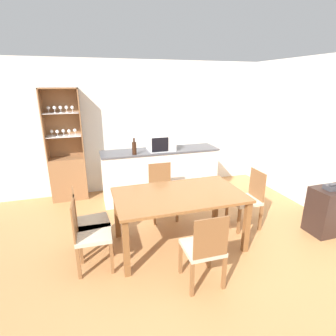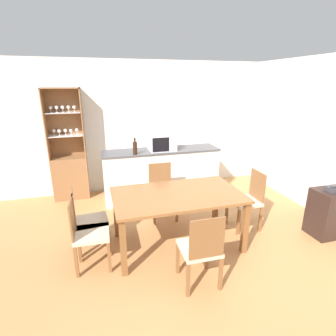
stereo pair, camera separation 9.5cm
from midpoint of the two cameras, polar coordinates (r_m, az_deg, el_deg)
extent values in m
plane|color=#B27A47|center=(3.50, 3.41, -19.30)|extent=(18.00, 18.00, 0.00)
cube|color=silver|center=(5.39, -6.36, 8.87)|extent=(6.80, 0.06, 2.55)
cube|color=white|center=(4.99, -2.20, -1.47)|extent=(2.14, 0.51, 0.92)
cube|color=#4C4C51|center=(4.85, -2.27, 3.82)|extent=(2.17, 0.54, 0.03)
cube|color=brown|center=(5.32, -21.19, -2.09)|extent=(0.64, 0.35, 0.81)
cube|color=brown|center=(5.25, -22.37, 9.07)|extent=(0.64, 0.02, 1.24)
cube|color=brown|center=(5.12, -25.97, 8.42)|extent=(0.02, 0.35, 1.24)
cube|color=brown|center=(5.07, -18.98, 9.17)|extent=(0.02, 0.35, 1.24)
cube|color=brown|center=(5.04, -23.35, 15.66)|extent=(0.64, 0.35, 0.02)
cube|color=white|center=(5.12, -22.22, 6.49)|extent=(0.59, 0.30, 0.01)
cube|color=white|center=(5.06, -22.77, 11.02)|extent=(0.59, 0.30, 0.01)
cylinder|color=white|center=(5.16, -24.38, 6.40)|extent=(0.04, 0.04, 0.01)
cylinder|color=white|center=(5.16, -24.43, 6.73)|extent=(0.01, 0.01, 0.06)
sphere|color=white|center=(5.15, -24.50, 7.29)|extent=(0.06, 0.06, 0.06)
cylinder|color=white|center=(5.09, -25.01, 10.86)|extent=(0.04, 0.04, 0.01)
cylinder|color=white|center=(5.09, -25.05, 11.20)|extent=(0.01, 0.01, 0.06)
sphere|color=white|center=(5.08, -25.13, 11.77)|extent=(0.06, 0.06, 0.06)
cylinder|color=white|center=(5.09, -23.36, 6.38)|extent=(0.04, 0.04, 0.01)
cylinder|color=white|center=(5.08, -23.40, 6.71)|extent=(0.01, 0.01, 0.06)
sphere|color=white|center=(5.08, -23.47, 7.28)|extent=(0.06, 0.06, 0.06)
cylinder|color=white|center=(5.07, -23.90, 10.99)|extent=(0.04, 0.04, 0.01)
cylinder|color=white|center=(5.07, -23.94, 11.33)|extent=(0.01, 0.01, 0.06)
sphere|color=white|center=(5.07, -24.02, 11.90)|extent=(0.06, 0.06, 0.06)
cylinder|color=white|center=(5.13, -22.22, 6.59)|extent=(0.04, 0.04, 0.01)
cylinder|color=white|center=(5.12, -22.26, 6.93)|extent=(0.01, 0.01, 0.06)
sphere|color=white|center=(5.11, -22.33, 7.49)|extent=(0.06, 0.06, 0.06)
cylinder|color=white|center=(5.07, -22.77, 11.12)|extent=(0.04, 0.04, 0.01)
cylinder|color=white|center=(5.07, -22.81, 11.46)|extent=(0.01, 0.01, 0.06)
sphere|color=white|center=(5.06, -22.89, 12.04)|extent=(0.06, 0.06, 0.06)
cylinder|color=white|center=(5.07, -21.15, 6.60)|extent=(0.04, 0.04, 0.01)
cylinder|color=white|center=(5.06, -21.19, 6.94)|extent=(0.01, 0.01, 0.06)
sphere|color=white|center=(5.06, -21.25, 7.51)|extent=(0.06, 0.06, 0.06)
cylinder|color=white|center=(5.06, -21.65, 11.23)|extent=(0.04, 0.04, 0.01)
cylinder|color=white|center=(5.05, -21.69, 11.58)|extent=(0.01, 0.01, 0.06)
sphere|color=white|center=(5.05, -21.76, 12.15)|extent=(0.06, 0.06, 0.06)
cylinder|color=white|center=(5.12, -20.02, 6.82)|extent=(0.04, 0.04, 0.01)
cylinder|color=white|center=(5.11, -20.06, 7.15)|extent=(0.01, 0.01, 0.06)
sphere|color=white|center=(5.10, -20.12, 7.72)|extent=(0.06, 0.06, 0.06)
cylinder|color=white|center=(5.01, -20.54, 11.30)|extent=(0.04, 0.04, 0.01)
cylinder|color=white|center=(5.00, -20.58, 11.65)|extent=(0.01, 0.01, 0.06)
sphere|color=white|center=(5.00, -20.65, 12.23)|extent=(0.06, 0.06, 0.06)
cube|color=brown|center=(3.44, 1.62, -5.88)|extent=(1.67, 0.97, 0.04)
cube|color=brown|center=(3.11, -10.01, -16.92)|extent=(0.07, 0.07, 0.71)
cube|color=brown|center=(3.59, 15.97, -12.25)|extent=(0.07, 0.07, 0.71)
cube|color=brown|center=(3.84, -11.77, -9.82)|extent=(0.07, 0.07, 0.71)
cube|color=brown|center=(4.23, 9.73, -6.93)|extent=(0.07, 0.07, 0.71)
cube|color=#C1B299|center=(2.97, 6.52, -16.86)|extent=(0.41, 0.41, 0.05)
cube|color=brown|center=(2.69, 8.34, -14.86)|extent=(0.37, 0.02, 0.44)
cube|color=brown|center=(3.19, 1.85, -19.00)|extent=(0.04, 0.04, 0.41)
cube|color=brown|center=(3.30, 8.17, -17.76)|extent=(0.04, 0.04, 0.41)
cube|color=brown|center=(2.92, 4.26, -23.09)|extent=(0.04, 0.04, 0.41)
cube|color=brown|center=(3.04, 11.17, -21.48)|extent=(0.04, 0.04, 0.41)
cube|color=#C1B299|center=(3.29, -16.65, -13.77)|extent=(0.42, 0.42, 0.05)
cube|color=brown|center=(3.20, -20.55, -10.28)|extent=(0.04, 0.37, 0.44)
cube|color=brown|center=(3.56, -13.24, -15.13)|extent=(0.04, 0.04, 0.41)
cube|color=brown|center=(3.26, -12.99, -18.57)|extent=(0.04, 0.04, 0.41)
cube|color=brown|center=(3.58, -19.27, -15.51)|extent=(0.04, 0.04, 0.41)
cube|color=brown|center=(3.28, -19.70, -18.96)|extent=(0.04, 0.04, 0.41)
cube|color=#C1B299|center=(4.14, 15.67, -6.84)|extent=(0.41, 0.41, 0.05)
cube|color=brown|center=(4.15, 18.22, -3.42)|extent=(0.03, 0.37, 0.44)
cube|color=brown|center=(4.02, 14.50, -11.16)|extent=(0.04, 0.04, 0.41)
cube|color=brown|center=(4.29, 12.05, -8.97)|extent=(0.04, 0.04, 0.41)
cube|color=brown|center=(4.20, 18.86, -10.23)|extent=(0.04, 0.04, 0.41)
cube|color=brown|center=(4.47, 16.23, -8.21)|extent=(0.04, 0.04, 0.41)
cube|color=#C1B299|center=(3.55, -16.78, -11.36)|extent=(0.43, 0.43, 0.05)
cube|color=brown|center=(3.43, -20.37, -8.23)|extent=(0.05, 0.37, 0.44)
cube|color=brown|center=(3.83, -13.99, -12.67)|extent=(0.04, 0.04, 0.41)
cube|color=brown|center=(3.52, -13.08, -15.55)|extent=(0.04, 0.04, 0.41)
cube|color=brown|center=(3.81, -19.54, -13.37)|extent=(0.04, 0.04, 0.41)
cube|color=brown|center=(3.50, -19.20, -16.35)|extent=(0.04, 0.04, 0.41)
cube|color=#C1B299|center=(4.22, -1.77, -5.65)|extent=(0.41, 0.41, 0.05)
cube|color=brown|center=(4.31, -2.45, -1.72)|extent=(0.37, 0.02, 0.44)
cube|color=brown|center=(4.21, 1.33, -9.13)|extent=(0.04, 0.04, 0.41)
cube|color=brown|center=(4.12, -3.57, -9.77)|extent=(0.04, 0.04, 0.41)
cube|color=brown|center=(4.52, -0.08, -7.12)|extent=(0.04, 0.04, 0.41)
cube|color=brown|center=(4.44, -4.63, -7.66)|extent=(0.04, 0.04, 0.41)
cube|color=silver|center=(4.78, -2.13, 5.59)|extent=(0.47, 0.36, 0.29)
cube|color=black|center=(4.59, -2.32, 5.07)|extent=(0.30, 0.01, 0.25)
cylinder|color=black|center=(4.53, -7.95, 4.25)|extent=(0.08, 0.08, 0.22)
cylinder|color=black|center=(4.49, -8.03, 6.03)|extent=(0.03, 0.03, 0.07)
cube|color=black|center=(4.53, 31.39, -7.88)|extent=(0.61, 0.38, 0.69)
cube|color=#32211C|center=(4.52, 31.46, -7.48)|extent=(0.57, 0.34, 0.02)
cube|color=#38383D|center=(4.33, 31.56, -3.59)|extent=(0.19, 0.14, 0.07)
cylinder|color=#38383D|center=(4.30, 31.95, -3.08)|extent=(0.17, 0.03, 0.03)
camera|label=1|loc=(0.05, -90.66, -0.21)|focal=28.00mm
camera|label=2|loc=(0.05, 89.34, 0.21)|focal=28.00mm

